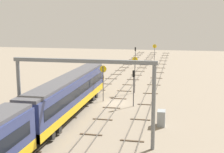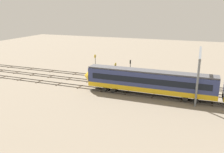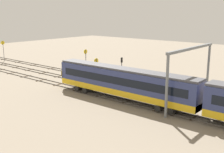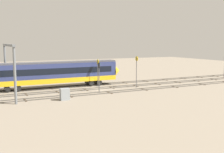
# 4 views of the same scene
# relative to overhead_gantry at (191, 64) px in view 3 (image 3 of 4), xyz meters

# --- Properties ---
(ground_plane) EXTENTS (161.90, 161.90, 0.00)m
(ground_plane) POSITION_rel_overhead_gantry_xyz_m (15.44, -0.03, -5.97)
(ground_plane) COLOR gray
(track_near_foreground) EXTENTS (145.90, 2.40, 0.16)m
(track_near_foreground) POSITION_rel_overhead_gantry_xyz_m (15.44, -4.47, -5.90)
(track_near_foreground) COLOR #59544C
(track_near_foreground) RESTS_ON ground
(track_second_near) EXTENTS (145.90, 2.40, 0.16)m
(track_second_near) POSITION_rel_overhead_gantry_xyz_m (15.44, -0.03, -5.90)
(track_second_near) COLOR #59544C
(track_second_near) RESTS_ON ground
(track_with_train) EXTENTS (145.90, 2.40, 0.16)m
(track_with_train) POSITION_rel_overhead_gantry_xyz_m (15.44, 4.41, -5.90)
(track_with_train) COLOR #59544C
(track_with_train) RESTS_ON ground
(overhead_gantry) EXTENTS (0.40, 13.82, 8.27)m
(overhead_gantry) POSITION_rel_overhead_gantry_xyz_m (0.00, 0.00, 0.00)
(overhead_gantry) COLOR slate
(overhead_gantry) RESTS_ON ground
(speed_sign_near_foreground) EXTENTS (0.14, 0.90, 5.93)m
(speed_sign_near_foreground) POSITION_rel_overhead_gantry_xyz_m (22.42, -1.87, -2.19)
(speed_sign_near_foreground) COLOR #4C4C51
(speed_sign_near_foreground) RESTS_ON ground
(speed_sign_mid_trackside) EXTENTS (0.14, 1.01, 5.32)m
(speed_sign_mid_trackside) POSITION_rel_overhead_gantry_xyz_m (16.10, 1.90, -2.45)
(speed_sign_mid_trackside) COLOR #4C4C51
(speed_sign_mid_trackside) RESTS_ON ground
(speed_sign_far_trackside) EXTENTS (0.14, 1.01, 5.50)m
(speed_sign_far_trackside) POSITION_rel_overhead_gantry_xyz_m (54.35, -2.64, -2.34)
(speed_sign_far_trackside) COLOR #4C4C51
(speed_sign_far_trackside) RESTS_ON ground
(signal_light_trackside_approach) EXTENTS (0.31, 0.32, 5.04)m
(signal_light_trackside_approach) POSITION_rel_overhead_gantry_xyz_m (14.30, -2.81, -2.70)
(signal_light_trackside_approach) COLOR #4C4C51
(signal_light_trackside_approach) RESTS_ON ground
(relay_cabinet) EXTENTS (1.37, 0.88, 1.77)m
(relay_cabinet) POSITION_rel_overhead_gantry_xyz_m (6.88, -7.02, -5.08)
(relay_cabinet) COLOR gray
(relay_cabinet) RESTS_ON ground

